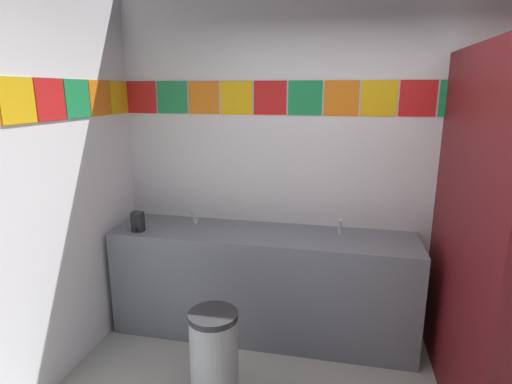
# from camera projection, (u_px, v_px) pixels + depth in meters

# --- Properties ---
(wall_back) EXTENTS (4.18, 0.09, 2.86)m
(wall_back) POSITION_uv_depth(u_px,v_px,m) (374.00, 160.00, 3.25)
(wall_back) COLOR silver
(wall_back) RESTS_ON ground_plane
(vanity_counter) EXTENTS (2.40, 0.57, 0.87)m
(vanity_counter) POSITION_uv_depth(u_px,v_px,m) (262.00, 282.00, 3.35)
(vanity_counter) COLOR slate
(vanity_counter) RESTS_ON ground_plane
(faucet_left) EXTENTS (0.04, 0.10, 0.14)m
(faucet_left) POSITION_uv_depth(u_px,v_px,m) (195.00, 218.00, 3.44)
(faucet_left) COLOR silver
(faucet_left) RESTS_ON vanity_counter
(faucet_right) EXTENTS (0.04, 0.10, 0.14)m
(faucet_right) POSITION_uv_depth(u_px,v_px,m) (340.00, 228.00, 3.19)
(faucet_right) COLOR silver
(faucet_right) RESTS_ON vanity_counter
(soap_dispenser) EXTENTS (0.09, 0.09, 0.16)m
(soap_dispenser) POSITION_uv_depth(u_px,v_px,m) (138.00, 222.00, 3.27)
(soap_dispenser) COLOR black
(soap_dispenser) RESTS_ON vanity_counter
(stall_divider) EXTENTS (0.92, 1.45, 2.23)m
(stall_divider) POSITION_uv_depth(u_px,v_px,m) (507.00, 252.00, 2.22)
(stall_divider) COLOR maroon
(stall_divider) RESTS_ON ground_plane
(trash_bin) EXTENTS (0.32, 0.32, 0.62)m
(trash_bin) POSITION_uv_depth(u_px,v_px,m) (214.00, 356.00, 2.63)
(trash_bin) COLOR #999EA3
(trash_bin) RESTS_ON ground_plane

